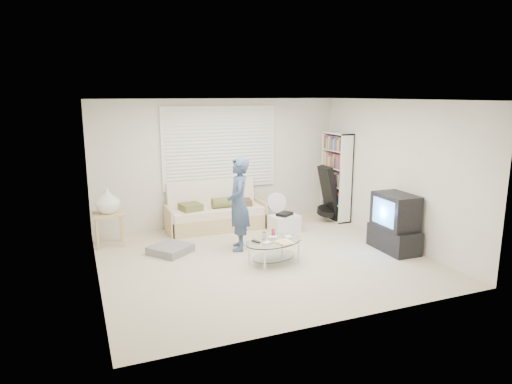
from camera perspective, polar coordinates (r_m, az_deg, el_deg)
name	(u,v)px	position (r m, az deg, el deg)	size (l,w,h in m)	color
ground	(263,258)	(7.41, 0.85, -8.27)	(5.00, 5.00, 0.00)	#B5A88D
room_shell	(252,154)	(7.45, -0.54, 4.78)	(5.02, 4.52, 2.51)	beige
window_blinds	(220,148)	(9.07, -4.51, 5.56)	(2.32, 0.08, 1.62)	silver
futon_sofa	(215,214)	(8.93, -5.11, -2.71)	(1.89, 0.76, 0.92)	tan
grey_floor_pillow	(170,249)	(7.75, -10.65, -7.04)	(0.58, 0.58, 0.13)	slate
side_table	(108,203)	(8.20, -18.04, -1.34)	(0.52, 0.42, 1.02)	tan
bookshelf	(336,177)	(9.60, 9.97, 1.92)	(0.29, 0.77, 1.82)	white
guitar_case	(329,197)	(9.49, 9.09, -0.66)	(0.44, 0.43, 1.14)	black
floor_fan	(276,206)	(9.14, 2.48, -1.76)	(0.40, 0.27, 0.67)	white
storage_bin	(285,223)	(8.76, 3.59, -3.88)	(0.57, 0.43, 0.37)	white
tv_unit	(395,223)	(7.98, 16.94, -3.76)	(0.51, 0.90, 0.97)	black
coffee_table	(274,245)	(7.11, 2.28, -6.62)	(1.12, 0.88, 0.49)	silver
standing_person	(239,204)	(7.61, -2.19, -1.52)	(0.57, 0.38, 1.58)	#2B475D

